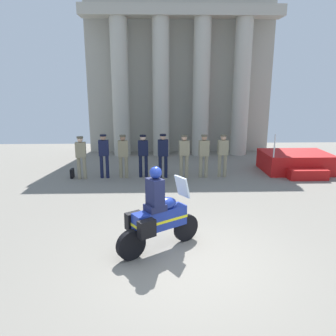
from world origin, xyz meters
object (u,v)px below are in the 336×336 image
at_px(officer_in_row_0, 81,154).
at_px(officer_in_row_5, 184,153).
at_px(officer_in_row_4, 163,152).
at_px(reviewing_stand, 296,163).
at_px(motorcycle_with_rider, 157,216).
at_px(officer_in_row_3, 143,153).
at_px(briefcase_on_ground, 72,173).
at_px(officer_in_row_7, 223,152).
at_px(officer_in_row_1, 104,153).
at_px(officer_in_row_6, 204,152).
at_px(officer_in_row_2, 123,153).

distance_m(officer_in_row_0, officer_in_row_5, 3.91).
bearing_deg(officer_in_row_0, officer_in_row_4, 175.38).
xyz_separation_m(reviewing_stand, motorcycle_with_rider, (-5.74, -6.53, 0.41)).
distance_m(officer_in_row_3, briefcase_on_ground, 2.88).
bearing_deg(officer_in_row_7, briefcase_on_ground, -6.22).
relative_size(officer_in_row_1, officer_in_row_6, 1.01).
xyz_separation_m(reviewing_stand, officer_in_row_1, (-7.77, -0.69, 0.62)).
bearing_deg(motorcycle_with_rider, briefcase_on_ground, 85.64).
bearing_deg(officer_in_row_0, officer_in_row_7, 175.29).
distance_m(officer_in_row_6, officer_in_row_7, 0.75).
bearing_deg(officer_in_row_1, officer_in_row_2, 173.50).
height_order(officer_in_row_1, officer_in_row_2, officer_in_row_1).
xyz_separation_m(officer_in_row_0, briefcase_on_ground, (-0.42, 0.15, -0.79)).
relative_size(officer_in_row_7, motorcycle_with_rider, 0.88).
height_order(officer_in_row_0, officer_in_row_5, officer_in_row_5).
relative_size(officer_in_row_0, officer_in_row_1, 0.97).
bearing_deg(motorcycle_with_rider, officer_in_row_0, 83.01).
xyz_separation_m(officer_in_row_2, officer_in_row_4, (1.52, -0.03, 0.02)).
xyz_separation_m(reviewing_stand, officer_in_row_7, (-3.20, -0.69, 0.60)).
height_order(officer_in_row_0, officer_in_row_6, officer_in_row_6).
distance_m(officer_in_row_7, briefcase_on_ground, 5.90).
xyz_separation_m(officer_in_row_0, officer_in_row_5, (3.91, -0.01, 0.03)).
height_order(officer_in_row_0, officer_in_row_4, officer_in_row_4).
bearing_deg(officer_in_row_0, officer_in_row_2, 177.54).
relative_size(officer_in_row_1, officer_in_row_5, 1.01).
distance_m(officer_in_row_1, officer_in_row_7, 4.57).
distance_m(reviewing_stand, briefcase_on_ground, 9.07).
bearing_deg(officer_in_row_7, motorcycle_with_rider, 60.62).
distance_m(officer_in_row_7, motorcycle_with_rider, 6.38).
relative_size(officer_in_row_3, officer_in_row_5, 0.99).
relative_size(reviewing_stand, motorcycle_with_rider, 1.40).
xyz_separation_m(officer_in_row_2, motorcycle_with_rider, (1.30, -5.83, -0.19)).
height_order(officer_in_row_1, briefcase_on_ground, officer_in_row_1).
xyz_separation_m(officer_in_row_1, officer_in_row_2, (0.74, -0.01, -0.01)).
relative_size(officer_in_row_3, motorcycle_with_rider, 0.87).
distance_m(officer_in_row_6, briefcase_on_ground, 5.16).
height_order(officer_in_row_1, officer_in_row_7, officer_in_row_1).
height_order(reviewing_stand, officer_in_row_3, reviewing_stand).
xyz_separation_m(officer_in_row_3, officer_in_row_4, (0.76, -0.10, 0.02)).
bearing_deg(briefcase_on_ground, officer_in_row_0, -19.08).
xyz_separation_m(officer_in_row_0, officer_in_row_2, (1.58, 0.09, 0.02)).
relative_size(officer_in_row_3, briefcase_on_ground, 4.61).
height_order(officer_in_row_1, motorcycle_with_rider, motorcycle_with_rider).
bearing_deg(briefcase_on_ground, officer_in_row_1, -1.92).
bearing_deg(officer_in_row_2, briefcase_on_ground, -7.33).
xyz_separation_m(officer_in_row_3, briefcase_on_ground, (-2.76, -0.02, -0.80)).
height_order(officer_in_row_2, officer_in_row_7, officer_in_row_2).
distance_m(officer_in_row_4, officer_in_row_5, 0.81).
relative_size(officer_in_row_3, officer_in_row_6, 0.99).
bearing_deg(officer_in_row_4, reviewing_stand, -178.36).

